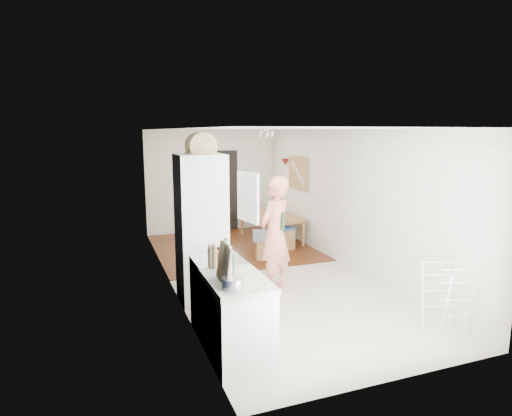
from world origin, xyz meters
TOP-DOWN VIEW (x-y plane):
  - room_shell at (0.00, 0.00)m, footprint 3.20×7.00m
  - floor at (0.00, 0.00)m, footprint 3.20×7.00m
  - wood_floor_overlay at (0.00, 1.85)m, footprint 3.20×3.30m
  - sage_wall_panel at (-1.59, -2.00)m, footprint 0.02×3.00m
  - tile_splashback at (-1.59, -2.55)m, footprint 0.02×1.90m
  - doorway_recess at (0.20, 3.48)m, footprint 0.90×0.04m
  - base_cabinet at (-1.30, -2.55)m, footprint 0.60×0.90m
  - worktop at (-1.30, -2.55)m, footprint 0.62×0.92m
  - range_cooker at (-1.30, -1.80)m, footprint 0.60×0.60m
  - cooker_top at (-1.30, -1.80)m, footprint 0.60×0.60m
  - fridge_housing at (-1.27, -0.78)m, footprint 0.66×0.66m
  - fridge_door at (-0.66, -1.08)m, footprint 0.14×0.56m
  - fridge_interior at (-0.96, -0.78)m, footprint 0.02×0.52m
  - pinboard at (1.58, 1.90)m, footprint 0.03×0.90m
  - pinboard_frame at (1.57, 1.90)m, footprint 0.00×0.94m
  - wall_sconce at (1.54, 2.55)m, footprint 0.18×0.18m
  - person at (-0.12, -0.79)m, footprint 0.93×0.86m
  - dining_table at (1.04, 2.12)m, footprint 0.94×1.51m
  - dining_chair at (0.95, 1.33)m, footprint 0.49×0.49m
  - stool at (0.31, 0.81)m, footprint 0.35×0.35m
  - grey_drape at (0.30, 0.81)m, footprint 0.47×0.47m
  - drying_rack at (1.33, -2.84)m, footprint 0.56×0.53m
  - bread_bin at (-1.23, -0.70)m, footprint 0.46×0.44m
  - red_casserole at (-1.33, -1.92)m, footprint 0.28×0.28m
  - steel_pan at (-1.42, -2.81)m, footprint 0.25×0.25m
  - held_bottle at (-0.03, -0.89)m, footprint 0.06×0.06m
  - bottle_a at (-1.33, -2.45)m, footprint 0.08×0.08m
  - bottle_b at (-1.34, -2.30)m, footprint 0.08×0.08m
  - bottle_c at (-1.43, -2.65)m, footprint 0.09×0.09m
  - pepper_mill_front at (-1.45, -2.02)m, footprint 0.06×0.06m
  - pepper_mill_back at (-1.43, -2.13)m, footprint 0.07×0.07m
  - chopping_boards at (-1.46, -2.63)m, footprint 0.14×0.31m

SIDE VIEW (x-z plane):
  - floor at x=0.00m, z-range -0.01..0.01m
  - wood_floor_overlay at x=0.00m, z-range 0.00..0.01m
  - stool at x=0.31m, z-range 0.00..0.39m
  - dining_table at x=1.04m, z-range 0.00..0.50m
  - base_cabinet at x=-1.30m, z-range 0.00..0.86m
  - drying_rack at x=1.33m, z-range 0.00..0.87m
  - range_cooker at x=-1.30m, z-range 0.00..0.88m
  - dining_chair at x=0.95m, z-range 0.00..0.93m
  - grey_drape at x=0.30m, z-range 0.39..0.56m
  - worktop at x=-1.30m, z-range 0.86..0.92m
  - cooker_top at x=-1.30m, z-range 0.88..0.92m
  - steel_pan at x=-1.42m, z-range 0.92..1.03m
  - red_casserole at x=-1.33m, z-range 0.92..1.08m
  - doorway_recess at x=0.20m, z-range 0.00..2.00m
  - pepper_mill_front at x=-1.45m, z-range 0.92..1.12m
  - bottle_c at x=-1.43m, z-range 0.92..1.14m
  - pepper_mill_back at x=-1.43m, z-range 0.92..1.15m
  - bottle_a at x=-1.33m, z-range 0.92..1.19m
  - person at x=-0.12m, z-range 0.00..2.13m
  - fridge_housing at x=-1.27m, z-range 0.00..2.15m
  - bottle_b at x=-1.34m, z-range 0.92..1.23m
  - held_bottle at x=-0.03m, z-range 0.98..1.26m
  - chopping_boards at x=-1.46m, z-range 0.92..1.34m
  - tile_splashback at x=-1.59m, z-range 0.90..1.40m
  - room_shell at x=0.00m, z-range 0.00..2.50m
  - fridge_door at x=-0.66m, z-range 1.20..1.90m
  - fridge_interior at x=-0.96m, z-range 1.22..1.88m
  - pinboard at x=1.58m, z-range 1.20..1.90m
  - pinboard_frame at x=1.57m, z-range 1.18..1.92m
  - wall_sconce at x=1.54m, z-range 1.67..1.83m
  - sage_wall_panel at x=-1.59m, z-range 1.20..2.50m
  - bread_bin at x=-1.23m, z-range 2.15..2.37m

